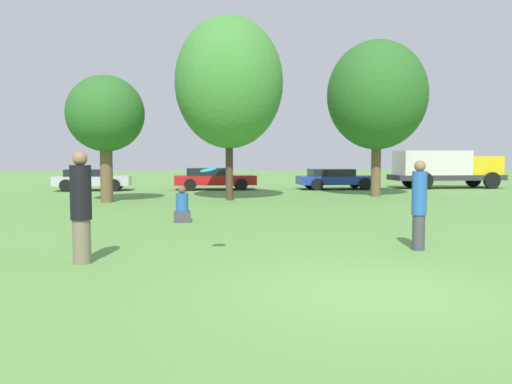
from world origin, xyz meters
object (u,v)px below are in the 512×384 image
Objects in this scene: person_thrower at (81,207)px; parked_car_silver at (91,179)px; delivery_truck_yellow at (445,167)px; tree_2 at (377,95)px; parked_car_red at (214,178)px; tree_1 at (229,83)px; parked_car_blue at (335,178)px; bystander_sitting at (182,207)px; frisbee at (208,170)px; tree_0 at (105,115)px; person_catcher at (419,204)px.

parked_car_silver is (-3.74, 19.59, -0.36)m from person_thrower.
delivery_truck_yellow reaches higher than parked_car_silver.
tree_2 reaches higher than parked_car_red.
tree_1 is 10.03m from parked_car_blue.
bystander_sitting is at bearing -96.33° from parked_car_red.
parked_car_blue is at bearing 58.18° from person_thrower.
person_thrower is at bearing -105.15° from bystander_sitting.
frisbee reaches higher than parked_car_red.
person_thrower is at bearing -130.27° from delivery_truck_yellow.
frisbee is 0.29× the size of bystander_sitting.
tree_2 is (7.76, 13.90, 2.95)m from frisbee.
tree_0 is 11.80m from tree_2.
tree_0 is at bearing 107.74° from frisbee.
person_thrower is 0.25× the size of tree_1.
person_catcher reaches higher than parked_car_red.
tree_0 is at bearing -75.83° from parked_car_silver.
parked_car_silver is 0.89× the size of parked_car_red.
delivery_truck_yellow is (5.95, 5.61, -3.33)m from tree_2.
parked_car_red is 0.69× the size of delivery_truck_yellow.
person_thrower is 0.38× the size of tree_0.
parked_car_silver reaches higher than bystander_sitting.
frisbee is at bearing 0.03° from person_thrower.
person_thrower is 19.94m from parked_car_silver.
frisbee is (-4.08, -0.43, 0.69)m from person_catcher.
parked_car_silver is at bearing 158.22° from tree_2.
parked_car_silver is at bearing 179.74° from parked_car_red.
person_catcher is 5.91× the size of frisbee.
bystander_sitting is 15.94m from parked_car_blue.
person_catcher is at bearing -101.02° from parked_car_blue.
frisbee is at bearing -93.10° from parked_car_red.
parked_car_blue is at bearing 95.66° from tree_2.
delivery_truck_yellow is (14.36, 14.19, 0.80)m from bystander_sitting.
delivery_truck_yellow reaches higher than person_thrower.
delivery_truck_yellow is (9.63, 19.08, 0.31)m from person_catcher.
parked_car_blue is at bearing -2.24° from parked_car_silver.
parked_car_silver is (-6.94, 6.85, -4.21)m from tree_1.
tree_0 is at bearing -174.13° from tree_1.
parked_car_silver is 19.62m from delivery_truck_yellow.
person_thrower is 0.44× the size of parked_car_blue.
person_catcher is 6.83m from bystander_sitting.
tree_1 reaches higher than parked_car_red.
tree_1 is (3.20, 12.73, 3.85)m from person_thrower.
person_catcher is 0.45× the size of parked_car_silver.
person_catcher is 21.40m from parked_car_silver.
frisbee reaches higher than bystander_sitting.
delivery_truck_yellow is at bearing 23.16° from tree_0.
tree_1 is (-3.04, 12.08, 3.92)m from person_catcher.
bystander_sitting is 0.16× the size of delivery_truck_yellow.
parked_car_red reaches higher than bystander_sitting.
parked_car_blue is (7.89, 13.86, 0.20)m from bystander_sitting.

